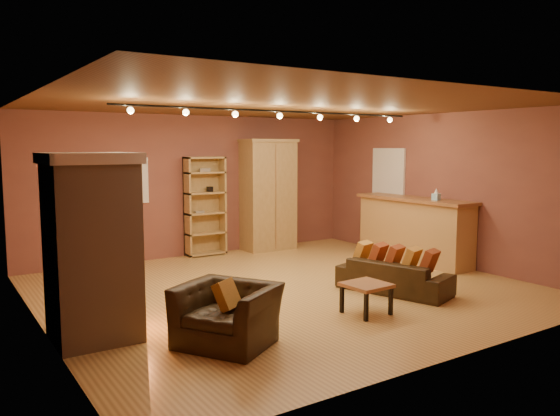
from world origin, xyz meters
TOP-DOWN VIEW (x-y plane):
  - floor at (0.00, 0.00)m, footprint 7.00×7.00m
  - ceiling at (0.00, 0.00)m, footprint 7.00×7.00m
  - back_wall at (0.00, 3.25)m, footprint 7.00×0.02m
  - left_wall at (-3.50, 0.00)m, footprint 0.02×6.50m
  - right_wall at (3.50, 0.00)m, footprint 0.02×6.50m
  - fireplace at (-3.04, -0.60)m, footprint 1.01×0.98m
  - back_window at (-1.30, 3.23)m, footprint 0.56×0.04m
  - bookcase at (0.10, 3.14)m, footprint 0.81×0.32m
  - armoire at (1.50, 2.95)m, footprint 1.15×0.65m
  - bar_counter at (3.20, 0.41)m, footprint 0.67×2.55m
  - tissue_box at (3.15, -0.15)m, footprint 0.12×0.12m
  - right_window at (3.47, 1.40)m, footprint 0.05×0.90m
  - loveseat at (1.25, -1.03)m, footprint 0.99×1.76m
  - armchair at (-1.86, -1.59)m, footprint 1.11×1.22m
  - coffee_table at (0.18, -1.60)m, footprint 0.56×0.56m
  - track_rail at (0.00, 0.20)m, footprint 5.20×0.09m

SIDE VIEW (x-z plane):
  - floor at x=0.00m, z-range 0.00..0.00m
  - coffee_table at x=0.18m, z-range 0.14..0.55m
  - loveseat at x=1.25m, z-range -0.01..0.71m
  - armchair at x=-1.86m, z-range 0.00..0.90m
  - bar_counter at x=3.20m, z-range 0.01..1.23m
  - bookcase at x=0.10m, z-range 0.02..2.00m
  - fireplace at x=-3.04m, z-range 0.00..2.12m
  - armoire at x=1.50m, z-range 0.00..2.34m
  - tissue_box at x=3.15m, z-range 1.21..1.41m
  - back_wall at x=0.00m, z-range 0.00..2.80m
  - left_wall at x=-3.50m, z-range 0.00..2.80m
  - right_wall at x=3.50m, z-range 0.00..2.80m
  - back_window at x=-1.30m, z-range 1.12..1.98m
  - right_window at x=3.47m, z-range 1.15..2.15m
  - track_rail at x=0.00m, z-range 2.62..2.75m
  - ceiling at x=0.00m, z-range 2.80..2.80m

